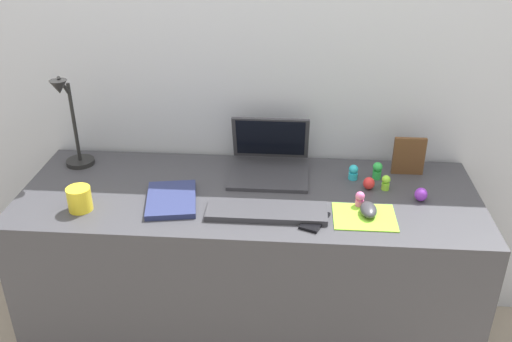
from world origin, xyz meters
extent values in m
cube|color=#B2B7C1|center=(0.00, 0.34, 0.74)|extent=(2.86, 0.05, 1.48)
cube|color=#38383D|center=(0.00, 0.00, 0.37)|extent=(1.66, 0.61, 0.74)
cube|color=#333338|center=(0.06, 0.11, 0.75)|extent=(0.30, 0.21, 0.01)
cube|color=#333338|center=(0.06, 0.25, 0.85)|extent=(0.30, 0.08, 0.19)
cube|color=black|center=(0.06, 0.24, 0.85)|extent=(0.27, 0.06, 0.17)
cube|color=#333338|center=(0.07, -0.14, 0.75)|extent=(0.41, 0.13, 0.02)
cube|color=#8CDB33|center=(0.40, -0.14, 0.74)|extent=(0.21, 0.17, 0.00)
ellipsoid|color=#333338|center=(0.42, -0.12, 0.76)|extent=(0.06, 0.10, 0.03)
cube|color=black|center=(0.24, -0.18, 0.74)|extent=(0.11, 0.14, 0.01)
cylinder|color=black|center=(-0.69, 0.18, 0.75)|extent=(0.11, 0.11, 0.02)
cylinder|color=black|center=(-0.69, 0.18, 0.92)|extent=(0.01, 0.01, 0.32)
cylinder|color=black|center=(-0.69, 0.14, 1.08)|extent=(0.01, 0.07, 0.09)
cone|color=black|center=(-0.69, 0.10, 1.09)|extent=(0.06, 0.06, 0.05)
cube|color=navy|center=(-0.27, -0.09, 0.75)|extent=(0.21, 0.27, 0.02)
cube|color=brown|center=(0.60, 0.19, 0.81)|extent=(0.12, 0.02, 0.15)
cylinder|color=yellow|center=(-0.57, -0.16, 0.78)|extent=(0.08, 0.08, 0.08)
ellipsoid|color=red|center=(0.44, 0.06, 0.76)|extent=(0.04, 0.04, 0.05)
ellipsoid|color=purple|center=(0.61, -0.01, 0.76)|extent=(0.04, 0.04, 0.05)
cylinder|color=pink|center=(0.39, -0.07, 0.75)|extent=(0.03, 0.03, 0.03)
sphere|color=pink|center=(0.39, -0.07, 0.78)|extent=(0.03, 0.03, 0.03)
cylinder|color=#28B7CC|center=(0.39, 0.13, 0.75)|extent=(0.03, 0.03, 0.03)
sphere|color=#28B7CC|center=(0.39, 0.13, 0.78)|extent=(0.04, 0.04, 0.04)
cylinder|color=#8CDB33|center=(0.50, 0.06, 0.75)|extent=(0.03, 0.03, 0.03)
sphere|color=#8CDB33|center=(0.50, 0.06, 0.78)|extent=(0.03, 0.03, 0.03)
cylinder|color=green|center=(0.48, 0.15, 0.76)|extent=(0.03, 0.03, 0.03)
sphere|color=green|center=(0.48, 0.15, 0.79)|extent=(0.04, 0.04, 0.04)
camera|label=1|loc=(0.16, -1.76, 1.75)|focal=39.22mm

